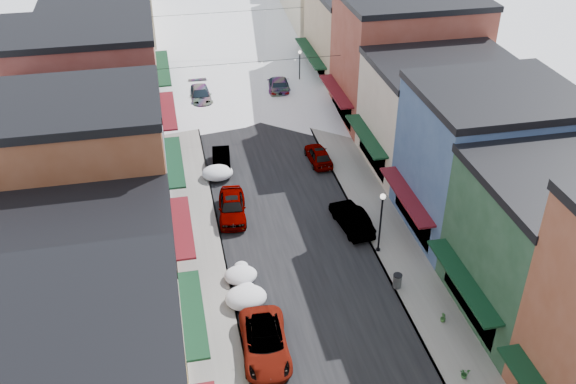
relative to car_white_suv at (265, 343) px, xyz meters
name	(u,v)px	position (x,y,z in m)	size (l,w,h in m)	color
road	(226,51)	(3.86, 48.10, -0.76)	(10.00, 160.00, 0.01)	black
sidewalk_left	(170,55)	(-2.74, 48.10, -0.69)	(3.20, 160.00, 0.15)	gray
sidewalk_right	(280,47)	(10.46, 48.10, -0.69)	(3.20, 160.00, 0.15)	gray
curb_left	(183,54)	(-1.19, 48.10, -0.69)	(0.10, 160.00, 0.15)	slate
curb_right	(268,48)	(8.91, 48.10, -0.69)	(0.10, 160.00, 0.15)	slate
bldg_l_cream	(79,306)	(-9.33, 0.60, 3.99)	(11.30, 8.20, 9.50)	beige
bldg_l_brick_near	(74,197)	(-9.83, 8.60, 5.49)	(12.30, 8.20, 12.50)	brown
bldg_l_grayblue	(94,154)	(-9.33, 17.10, 3.74)	(11.30, 9.20, 9.00)	#7A8AA3
bldg_l_brick_far	(84,92)	(-10.33, 26.10, 4.74)	(13.30, 9.20, 11.00)	maroon
bldg_l_tan	(102,54)	(-9.33, 36.10, 4.24)	(11.30, 11.20, 10.00)	tan
bldg_r_green	(559,246)	(17.05, 0.10, 3.99)	(11.30, 9.20, 9.50)	#1F4029
bldg_r_blue	(487,161)	(17.05, 9.10, 4.49)	(11.30, 9.20, 10.50)	#344C75
bldg_r_cream	(439,114)	(17.55, 18.10, 3.74)	(12.30, 9.20, 9.00)	beige
bldg_r_brick_far	(407,59)	(18.05, 27.10, 4.99)	(13.30, 9.20, 11.50)	maroon
bldg_r_tan	(362,35)	(17.05, 37.10, 3.99)	(11.30, 11.20, 9.50)	tan
overhead_cables	(239,35)	(3.86, 35.60, 5.43)	(16.40, 15.04, 0.04)	black
car_white_suv	(265,343)	(0.00, 0.00, 0.00)	(2.55, 5.53, 1.54)	silver
car_silver_sedan	(232,207)	(0.01, 13.74, 0.06)	(1.96, 4.88, 1.66)	#ABADB4
car_dark_hatch	(221,160)	(0.09, 20.96, -0.09)	(1.44, 4.12, 1.36)	black
car_silver_wagon	(200,95)	(-0.42, 34.20, 0.00)	(2.16, 5.31, 1.54)	gray
car_green_sedan	(352,218)	(8.16, 10.57, 0.01)	(1.65, 4.74, 1.56)	black
car_gray_suv	(319,155)	(8.16, 20.18, -0.07)	(1.66, 4.11, 1.40)	gray
car_black_sedan	(278,84)	(7.70, 35.21, 0.04)	(2.25, 5.55, 1.61)	black
car_lane_silver	(209,45)	(1.92, 48.79, -0.08)	(1.62, 4.03, 1.37)	gray
car_lane_white	(232,21)	(5.82, 57.26, -0.03)	(2.46, 5.34, 1.48)	silver
trash_can	(397,281)	(9.06, 3.61, -0.12)	(0.58, 0.58, 0.98)	#525457
streetlamp_near	(381,216)	(9.12, 7.45, 2.24)	(0.38, 0.38, 4.54)	black
streetlamp_far	(300,65)	(9.92, 35.23, 1.98)	(0.34, 0.34, 4.11)	black
planter_near	(464,373)	(10.07, -4.04, -0.33)	(0.51, 0.44, 0.57)	#2C632E
planter_far	(443,318)	(10.66, 0.14, -0.33)	(0.33, 0.33, 0.59)	#325E2B
snow_pile_near	(241,274)	(-0.42, 6.51, -0.34)	(2.12, 2.50, 0.89)	white
snow_pile_mid	(246,297)	(-0.42, 4.24, -0.25)	(2.55, 2.77, 1.08)	white
snow_pile_far	(218,172)	(-0.42, 19.39, -0.26)	(2.51, 2.74, 1.06)	white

